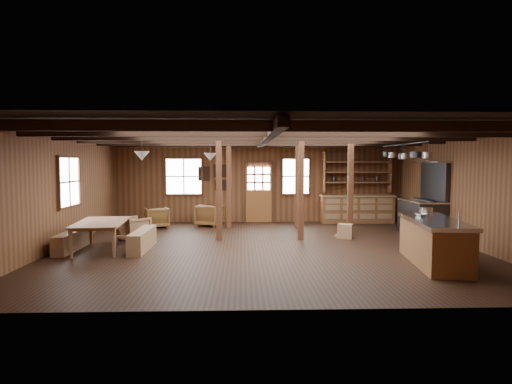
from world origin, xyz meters
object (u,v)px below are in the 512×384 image
dining_table (103,236)px  commercial_range (424,212)px  armchair_b (210,215)px  armchair_c (134,229)px  armchair_a (157,218)px  kitchen_island (434,241)px

dining_table → commercial_range: bearing=-83.8°
armchair_b → armchair_c: (-1.84, -2.57, -0.03)m
commercial_range → armchair_a: size_ratio=2.98×
kitchen_island → commercial_range: (1.30, 3.51, 0.20)m
armchair_a → armchair_b: bearing=169.3°
dining_table → kitchen_island: bearing=-108.9°
armchair_a → armchair_c: size_ratio=1.01×
armchair_a → armchair_c: armchair_a is taller
commercial_range → dining_table: commercial_range is taller
kitchen_island → armchair_c: (-6.82, 2.90, -0.16)m
kitchen_island → armchair_a: bearing=149.8°
kitchen_island → dining_table: kitchen_island is taller
dining_table → armchair_c: dining_table is taller
commercial_range → armchair_b: bearing=162.6°
armchair_a → armchair_c: (-0.16, -2.24, -0.00)m
dining_table → armchair_a: dining_table is taller
dining_table → armchair_c: size_ratio=2.78×
commercial_range → armchair_b: (-6.29, 1.97, -0.32)m
commercial_range → dining_table: (-8.54, -1.83, -0.33)m
kitchen_island → dining_table: (-7.24, 1.68, -0.13)m
armchair_a → commercial_range: bearing=146.3°
commercial_range → armchair_c: size_ratio=3.02×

